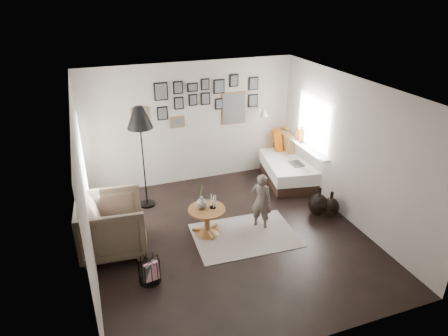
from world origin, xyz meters
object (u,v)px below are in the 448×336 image
object	(u,v)px
vase	(202,202)
floor_lamp	(140,121)
armchair	(112,225)
magazine_basket	(150,270)
demijohn_small	(330,207)
pedestal_table	(207,222)
demijohn_large	(318,205)
child	(261,201)
daybed	(282,159)

from	to	relation	value
vase	floor_lamp	distance (m)	1.88
armchair	magazine_basket	size ratio (longest dim) A/B	2.60
floor_lamp	demijohn_small	distance (m)	3.87
pedestal_table	demijohn_large	bearing A→B (deg)	-2.86
pedestal_table	vase	size ratio (longest dim) A/B	1.40
pedestal_table	magazine_basket	size ratio (longest dim) A/B	1.60
demijohn_small	floor_lamp	bearing A→B (deg)	153.43
vase	magazine_basket	world-z (taller)	vase
pedestal_table	floor_lamp	xyz separation A→B (m)	(-0.82, 1.36, 1.50)
demijohn_small	child	distance (m)	1.42
magazine_basket	demijohn_large	distance (m)	3.42
magazine_basket	child	xyz separation A→B (m)	(2.14, 0.78, 0.33)
demijohn_large	child	bearing A→B (deg)	179.57
pedestal_table	child	bearing A→B (deg)	-5.81
floor_lamp	demijohn_small	size ratio (longest dim) A/B	3.94
floor_lamp	demijohn_small	bearing A→B (deg)	-26.57
pedestal_table	armchair	distance (m)	1.59
pedestal_table	demijohn_small	size ratio (longest dim) A/B	1.26
demijohn_large	magazine_basket	bearing A→B (deg)	-166.92
floor_lamp	demijohn_small	xyz separation A→B (m)	(3.17, -1.59, -1.54)
demijohn_small	magazine_basket	bearing A→B (deg)	-169.48
vase	armchair	size ratio (longest dim) A/B	0.44
pedestal_table	child	size ratio (longest dim) A/B	0.62
demijohn_large	demijohn_small	bearing A→B (deg)	-32.33
pedestal_table	vase	bearing A→B (deg)	165.96
vase	magazine_basket	size ratio (longest dim) A/B	1.14
armchair	floor_lamp	world-z (taller)	floor_lamp
pedestal_table	demijohn_small	bearing A→B (deg)	-5.54
daybed	armchair	size ratio (longest dim) A/B	2.25
vase	child	bearing A→B (deg)	-6.44
floor_lamp	magazine_basket	xyz separation A→B (m)	(-0.35, -2.24, -1.55)
pedestal_table	magazine_basket	bearing A→B (deg)	-142.85
vase	demijohn_large	distance (m)	2.29
demijohn_small	child	world-z (taller)	child
armchair	floor_lamp	xyz separation A→B (m)	(0.76, 1.28, 1.26)
pedestal_table	demijohn_large	xyz separation A→B (m)	(2.17, -0.11, -0.02)
armchair	demijohn_small	size ratio (longest dim) A/B	2.04
magazine_basket	demijohn_small	bearing A→B (deg)	10.52
armchair	floor_lamp	size ratio (longest dim) A/B	0.52
armchair	floor_lamp	distance (m)	1.95
magazine_basket	demijohn_small	distance (m)	3.58
child	floor_lamp	bearing A→B (deg)	5.16
vase	armchair	xyz separation A→B (m)	(-1.49, 0.06, -0.17)
pedestal_table	daybed	xyz separation A→B (m)	(2.36, 1.77, 0.11)
pedestal_table	daybed	bearing A→B (deg)	36.87
daybed	child	size ratio (longest dim) A/B	2.24
magazine_basket	child	world-z (taller)	child
daybed	vase	bearing A→B (deg)	-133.95
demijohn_large	pedestal_table	bearing A→B (deg)	177.14
daybed	floor_lamp	bearing A→B (deg)	-162.24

